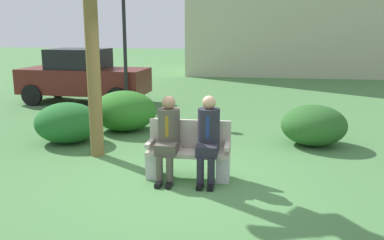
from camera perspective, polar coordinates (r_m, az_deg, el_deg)
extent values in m
plane|color=#457740|center=(6.52, -1.82, -8.40)|extent=(80.00, 80.00, 0.00)
cube|color=#B7AD9E|center=(6.54, -0.51, -4.48)|extent=(1.30, 0.44, 0.07)
cube|color=#B7AD9E|center=(6.65, -0.26, -1.86)|extent=(1.30, 0.06, 0.45)
cube|color=#B7AD9E|center=(6.62, -5.73, -3.11)|extent=(0.08, 0.44, 0.06)
cube|color=#B7AD9E|center=(6.44, 4.86, -3.54)|extent=(0.08, 0.44, 0.06)
cube|color=silver|center=(6.71, -5.17, -6.10)|extent=(0.20, 0.37, 0.38)
cube|color=silver|center=(6.55, 4.28, -6.55)|extent=(0.20, 0.37, 0.38)
cube|color=#4C473D|center=(6.40, -3.45, -3.81)|extent=(0.32, 0.38, 0.16)
cylinder|color=#4C473D|center=(6.34, -4.48, -6.90)|extent=(0.11, 0.11, 0.45)
cylinder|color=#4C473D|center=(6.30, -3.05, -6.98)|extent=(0.11, 0.11, 0.45)
cube|color=black|center=(6.35, -4.57, -8.70)|extent=(0.09, 0.22, 0.07)
cube|color=black|center=(6.31, -3.14, -8.79)|extent=(0.09, 0.22, 0.07)
cylinder|color=#4C473D|center=(6.50, -3.15, -0.71)|extent=(0.34, 0.34, 0.52)
cube|color=olive|center=(6.34, -3.45, -0.87)|extent=(0.05, 0.01, 0.33)
sphere|color=#9E7556|center=(6.43, -3.19, 2.38)|extent=(0.21, 0.21, 0.21)
cube|color=#23232D|center=(6.31, 2.09, -4.04)|extent=(0.32, 0.38, 0.16)
cylinder|color=#23232D|center=(6.23, 1.14, -7.20)|extent=(0.11, 0.11, 0.45)
cylinder|color=#23232D|center=(6.22, 2.62, -7.26)|extent=(0.11, 0.11, 0.45)
cube|color=black|center=(6.24, 1.06, -9.02)|extent=(0.09, 0.22, 0.07)
cube|color=black|center=(6.23, 2.54, -9.09)|extent=(0.09, 0.22, 0.07)
cylinder|color=#23232D|center=(6.41, 2.30, -0.81)|extent=(0.34, 0.34, 0.54)
cube|color=navy|center=(6.24, 2.14, -0.98)|extent=(0.05, 0.01, 0.35)
sphere|color=tan|center=(6.33, 2.33, 2.40)|extent=(0.21, 0.21, 0.21)
cylinder|color=brown|center=(7.67, -13.44, 9.68)|extent=(0.24, 0.24, 3.98)
ellipsoid|color=#1F6327|center=(8.95, -16.66, -0.35)|extent=(1.32, 1.21, 0.83)
ellipsoid|color=#295C24|center=(8.73, 16.27, -0.68)|extent=(1.30, 1.20, 0.82)
ellipsoid|color=#2B7022|center=(9.70, -9.21, 1.25)|extent=(1.46, 1.34, 0.91)
cube|color=#591E19|center=(13.50, -14.44, 5.22)|extent=(3.98, 1.77, 0.76)
cube|color=black|center=(13.50, -15.18, 8.09)|extent=(1.77, 1.45, 0.60)
cylinder|color=black|center=(13.74, -7.80, 4.03)|extent=(0.65, 0.18, 0.64)
cylinder|color=black|center=(12.30, -10.17, 2.95)|extent=(0.65, 0.18, 0.64)
cylinder|color=black|center=(14.86, -17.82, 4.18)|extent=(0.65, 0.18, 0.64)
cylinder|color=black|center=(13.54, -21.01, 3.18)|extent=(0.65, 0.18, 0.64)
cylinder|color=black|center=(11.93, -9.12, 9.49)|extent=(0.10, 0.10, 3.45)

